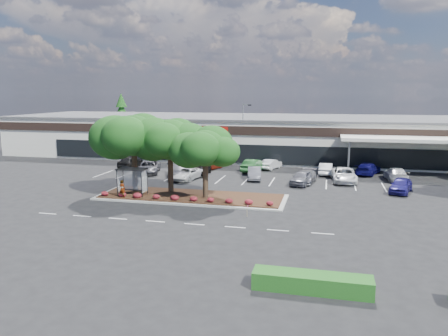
% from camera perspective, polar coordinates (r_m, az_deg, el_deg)
% --- Properties ---
extents(ground, '(160.00, 160.00, 0.00)m').
position_cam_1_polar(ground, '(37.63, -3.23, -5.51)').
color(ground, black).
rests_on(ground, ground).
extents(retail_store, '(80.40, 25.20, 6.25)m').
position_cam_1_polar(retail_store, '(69.76, 4.85, 4.20)').
color(retail_store, silver).
rests_on(retail_store, ground).
extents(landscape_island, '(18.00, 6.00, 0.26)m').
position_cam_1_polar(landscape_island, '(41.87, -4.29, -3.77)').
color(landscape_island, '#969692').
rests_on(landscape_island, ground).
extents(lane_markings, '(33.12, 20.06, 0.01)m').
position_cam_1_polar(lane_markings, '(47.45, 0.23, -2.27)').
color(lane_markings, silver).
rests_on(lane_markings, ground).
extents(shrub_row, '(17.00, 0.80, 0.50)m').
position_cam_1_polar(shrub_row, '(39.84, -5.21, -3.91)').
color(shrub_row, maroon).
rests_on(shrub_row, landscape_island).
extents(bus_shelter, '(2.75, 1.55, 2.59)m').
position_cam_1_polar(bus_shelter, '(42.46, -11.85, -0.75)').
color(bus_shelter, black).
rests_on(bus_shelter, landscape_island).
extents(island_tree_west, '(7.20, 7.20, 7.89)m').
position_cam_1_polar(island_tree_west, '(43.76, -11.66, 2.08)').
color(island_tree_west, '#15390F').
rests_on(island_tree_west, landscape_island).
extents(island_tree_mid, '(6.60, 6.60, 7.32)m').
position_cam_1_polar(island_tree_mid, '(43.09, -7.03, 1.71)').
color(island_tree_mid, '#15390F').
rests_on(island_tree_mid, landscape_island).
extents(island_tree_east, '(5.80, 5.80, 6.50)m').
position_cam_1_polar(island_tree_east, '(40.49, -2.45, 0.68)').
color(island_tree_east, '#15390F').
rests_on(island_tree_east, landscape_island).
extents(hedge_south_east, '(6.00, 1.30, 0.90)m').
position_cam_1_polar(hedge_south_east, '(23.26, 11.40, -14.46)').
color(hedge_south_east, '#114416').
rests_on(hedge_south_east, ground).
extents(conifer_north_west, '(4.40, 4.40, 10.00)m').
position_cam_1_polar(conifer_north_west, '(90.47, -13.20, 6.43)').
color(conifer_north_west, '#15390F').
rests_on(conifer_north_west, ground).
extents(person_waiting, '(0.68, 0.52, 1.67)m').
position_cam_1_polar(person_waiting, '(41.82, -13.15, -2.65)').
color(person_waiting, '#594C47').
rests_on(person_waiting, landscape_island).
extents(light_pole, '(1.43, 0.57, 8.44)m').
position_cam_1_polar(light_pole, '(62.40, 2.58, 4.07)').
color(light_pole, '#969692').
rests_on(light_pole, ground).
extents(survey_stake, '(0.07, 0.14, 0.99)m').
position_cam_1_polar(survey_stake, '(35.53, 3.07, -5.37)').
color(survey_stake, '#977F4F').
rests_on(survey_stake, ground).
extents(car_0, '(3.91, 5.91, 1.51)m').
position_cam_1_polar(car_0, '(55.24, -9.81, 0.10)').
color(car_0, '#504F56').
rests_on(car_0, ground).
extents(car_1, '(4.27, 6.13, 1.65)m').
position_cam_1_polar(car_1, '(51.80, -6.03, -0.37)').
color(car_1, '#52535A').
rests_on(car_1, ground).
extents(car_2, '(2.23, 4.73, 1.56)m').
position_cam_1_polar(car_2, '(53.51, -2.94, -0.05)').
color(car_2, black).
rests_on(car_2, ground).
extents(car_3, '(3.10, 5.21, 1.36)m').
position_cam_1_polar(car_3, '(50.57, -4.89, -0.77)').
color(car_3, silver).
rests_on(car_3, ground).
extents(car_4, '(2.20, 4.47, 1.41)m').
position_cam_1_polar(car_4, '(50.78, 3.98, -0.69)').
color(car_4, slate).
rests_on(car_4, ground).
extents(car_5, '(2.51, 4.82, 1.34)m').
position_cam_1_polar(car_5, '(49.75, 10.66, -1.10)').
color(car_5, '#5C5C63').
rests_on(car_5, ground).
extents(car_6, '(2.76, 4.78, 1.53)m').
position_cam_1_polar(car_6, '(48.46, 10.13, -1.25)').
color(car_6, slate).
rests_on(car_6, ground).
extents(car_7, '(2.90, 5.81, 1.58)m').
position_cam_1_polar(car_7, '(51.00, 15.39, -0.87)').
color(car_7, silver).
rests_on(car_7, ground).
extents(car_8, '(3.03, 4.78, 1.52)m').
position_cam_1_polar(car_8, '(47.29, 22.10, -2.11)').
color(car_8, navy).
rests_on(car_8, ground).
extents(car_9, '(2.06, 4.75, 1.60)m').
position_cam_1_polar(car_9, '(59.85, -12.13, 0.81)').
color(car_9, black).
rests_on(car_9, ground).
extents(car_10, '(3.02, 4.64, 1.47)m').
position_cam_1_polar(car_10, '(60.39, -3.19, 1.03)').
color(car_10, silver).
rests_on(car_10, ground).
extents(car_11, '(3.18, 5.07, 1.37)m').
position_cam_1_polar(car_11, '(57.12, -1.91, 0.49)').
color(car_11, maroon).
rests_on(car_11, ground).
extents(car_12, '(2.63, 5.17, 1.62)m').
position_cam_1_polar(car_12, '(55.59, 3.86, 0.34)').
color(car_12, '#1E4D21').
rests_on(car_12, ground).
extents(car_13, '(2.58, 4.27, 1.33)m').
position_cam_1_polar(car_13, '(57.75, 6.16, 0.52)').
color(car_13, silver).
rests_on(car_13, ground).
extents(car_14, '(1.70, 4.42, 1.44)m').
position_cam_1_polar(car_14, '(55.00, 13.16, -0.10)').
color(car_14, white).
rests_on(car_14, ground).
extents(car_15, '(3.69, 5.51, 1.48)m').
position_cam_1_polar(car_15, '(56.42, 18.30, -0.07)').
color(car_15, '#0F0D57').
rests_on(car_15, ground).
extents(car_16, '(2.41, 5.23, 1.48)m').
position_cam_1_polar(car_16, '(53.68, 21.53, -0.74)').
color(car_16, silver).
rests_on(car_16, ground).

